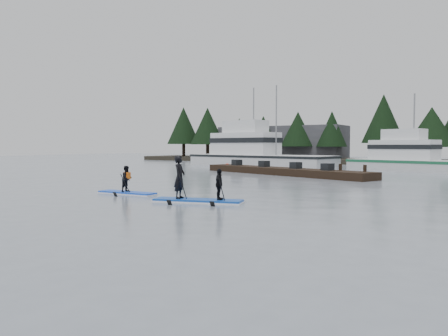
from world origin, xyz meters
The scene contains 11 objects.
ground centered at (0.00, 0.00, 0.00)m, with size 160.00×160.00×0.00m, color slate.
far_shore centered at (0.00, 42.00, 0.30)m, with size 70.00×8.00×0.60m, color #2D281E.
treeline centered at (0.00, 42.00, 0.00)m, with size 60.00×4.00×8.00m, color black, non-canonical shape.
waterfront_building centered at (-14.00, 44.00, 2.50)m, with size 18.00×6.00×5.00m, color #4C4C51.
fishing_boat_large centered at (-10.41, 29.26, 0.73)m, with size 17.68×7.70×9.72m.
fishing_boat_medium centered at (6.20, 28.68, 0.54)m, with size 13.14×6.63×7.78m.
floating_dock centered at (-2.01, 17.75, 0.27)m, with size 16.21×2.16×0.54m, color black.
buoy_a centered at (-10.76, 23.81, 0.00)m, with size 0.61×0.61×0.61m, color #FF270C.
buoy_b centered at (-0.06, 23.73, 0.00)m, with size 0.64×0.64×0.64m, color #FF270C.
paddleboard_solo centered at (-2.49, 1.30, 0.46)m, with size 3.07×1.08×1.82m.
paddleboard_duo centered at (1.99, 0.62, 0.62)m, with size 3.75×1.84×2.35m.
Camera 1 is at (12.37, -13.74, 2.32)m, focal length 35.00 mm.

